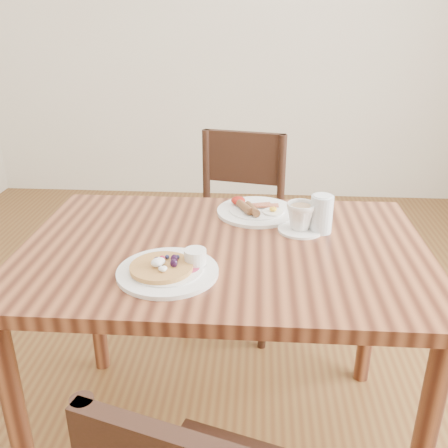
% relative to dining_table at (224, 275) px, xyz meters
% --- Properties ---
extents(ground, '(5.00, 5.00, 0.00)m').
position_rel_dining_table_xyz_m(ground, '(0.00, 0.00, -0.65)').
color(ground, brown).
rests_on(ground, ground).
extents(dining_table, '(1.20, 0.80, 0.75)m').
position_rel_dining_table_xyz_m(dining_table, '(0.00, 0.00, 0.00)').
color(dining_table, brown).
rests_on(dining_table, ground).
extents(chair_far, '(0.49, 0.49, 0.88)m').
position_rel_dining_table_xyz_m(chair_far, '(0.00, 0.78, -0.16)').
color(chair_far, black).
rests_on(chair_far, ground).
extents(pancake_plate, '(0.27, 0.27, 0.06)m').
position_rel_dining_table_xyz_m(pancake_plate, '(-0.13, -0.18, 0.11)').
color(pancake_plate, white).
rests_on(pancake_plate, dining_table).
extents(breakfast_plate, '(0.27, 0.27, 0.04)m').
position_rel_dining_table_xyz_m(breakfast_plate, '(0.09, 0.26, 0.11)').
color(breakfast_plate, white).
rests_on(breakfast_plate, dining_table).
extents(teacup_saucer, '(0.14, 0.14, 0.09)m').
position_rel_dining_table_xyz_m(teacup_saucer, '(0.23, 0.12, 0.14)').
color(teacup_saucer, white).
rests_on(teacup_saucer, dining_table).
extents(water_glass, '(0.07, 0.07, 0.12)m').
position_rel_dining_table_xyz_m(water_glass, '(0.29, 0.12, 0.16)').
color(water_glass, silver).
rests_on(water_glass, dining_table).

